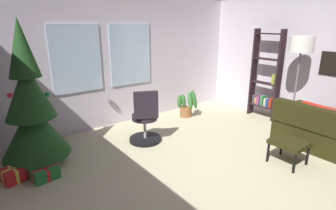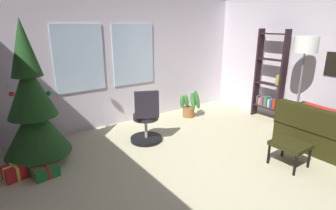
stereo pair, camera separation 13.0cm
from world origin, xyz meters
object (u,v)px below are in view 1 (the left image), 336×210
(holiday_tree, at_px, (31,109))
(floor_lamp, at_px, (301,50))
(potted_plant, at_px, (187,105))
(footstool, at_px, (289,144))
(office_chair, at_px, (145,122))
(gift_box_green, at_px, (45,173))
(gift_box_red, at_px, (14,175))
(bookshelf, at_px, (265,80))

(holiday_tree, height_order, floor_lamp, holiday_tree)
(floor_lamp, height_order, potted_plant, floor_lamp)
(holiday_tree, bearing_deg, floor_lamp, -20.80)
(footstool, distance_m, floor_lamp, 1.86)
(footstool, bearing_deg, office_chair, 123.88)
(holiday_tree, distance_m, gift_box_green, 0.91)
(gift_box_green, distance_m, office_chair, 1.73)
(office_chair, height_order, potted_plant, office_chair)
(footstool, height_order, floor_lamp, floor_lamp)
(footstool, relative_size, gift_box_red, 1.49)
(office_chair, xyz_separation_m, floor_lamp, (2.50, -1.26, 1.18))
(bookshelf, bearing_deg, office_chair, 170.76)
(gift_box_green, xyz_separation_m, floor_lamp, (4.20, -1.11, 1.47))
(holiday_tree, bearing_deg, gift_box_green, -93.58)
(gift_box_green, bearing_deg, holiday_tree, 86.42)
(footstool, height_order, potted_plant, potted_plant)
(footstool, height_order, bookshelf, bookshelf)
(holiday_tree, relative_size, bookshelf, 1.35)
(gift_box_red, xyz_separation_m, potted_plant, (3.49, 0.53, 0.17))
(floor_lamp, bearing_deg, footstool, -152.67)
(holiday_tree, bearing_deg, gift_box_red, -142.01)
(bookshelf, relative_size, floor_lamp, 1.06)
(gift_box_green, xyz_separation_m, potted_plant, (3.15, 0.72, 0.18))
(holiday_tree, xyz_separation_m, gift_box_red, (-0.37, -0.29, -0.76))
(gift_box_red, relative_size, gift_box_green, 0.90)
(holiday_tree, height_order, office_chair, holiday_tree)
(footstool, xyz_separation_m, bookshelf, (1.51, 1.44, 0.52))
(gift_box_red, distance_m, gift_box_green, 0.39)
(footstool, distance_m, bookshelf, 2.15)
(floor_lamp, bearing_deg, holiday_tree, 159.20)
(gift_box_green, relative_size, floor_lamp, 0.20)
(holiday_tree, relative_size, gift_box_red, 8.09)
(potted_plant, bearing_deg, gift_box_red, -171.40)
(gift_box_red, bearing_deg, office_chair, -0.97)
(bookshelf, bearing_deg, potted_plant, 142.53)
(gift_box_green, bearing_deg, gift_box_red, 151.14)
(holiday_tree, bearing_deg, footstool, -37.05)
(gift_box_green, height_order, floor_lamp, floor_lamp)
(gift_box_green, bearing_deg, footstool, -30.41)
(floor_lamp, bearing_deg, potted_plant, 119.84)
(bookshelf, bearing_deg, footstool, -136.24)
(bookshelf, bearing_deg, holiday_tree, 170.11)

